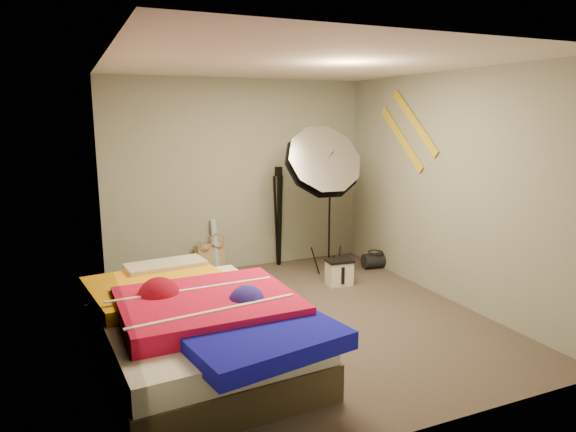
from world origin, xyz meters
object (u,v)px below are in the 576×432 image
wrapping_roll (215,246)px  photo_umbrella (321,164)px  duffel_bag (375,261)px  tote_bag (210,258)px  camera_tripod (279,209)px  camera_case (339,273)px  bed (197,327)px

wrapping_roll → photo_umbrella: (1.14, -0.78, 1.10)m
duffel_bag → wrapping_roll: bearing=168.2°
tote_bag → camera_tripod: size_ratio=0.29×
duffel_bag → camera_case: bearing=-145.2°
tote_bag → bed: (-0.75, -2.39, 0.12)m
camera_case → wrapping_roll: bearing=143.1°
bed → camera_tripod: size_ratio=1.79×
wrapping_roll → tote_bag: bearing=180.0°
tote_bag → duffel_bag: tote_bag is taller
wrapping_roll → camera_case: bearing=-41.7°
camera_case → duffel_bag: bearing=32.7°
bed → photo_umbrella: 2.78m
wrapping_roll → bed: size_ratio=0.29×
tote_bag → photo_umbrella: bearing=-49.1°
wrapping_roll → photo_umbrella: photo_umbrella is taller
wrapping_roll → camera_tripod: bearing=-1.4°
bed → duffel_bag: bearing=31.0°
duffel_bag → photo_umbrella: 1.61m
duffel_bag → photo_umbrella: size_ratio=0.17×
photo_umbrella → camera_tripod: size_ratio=1.49×
tote_bag → duffel_bag: bearing=-34.4°
camera_case → bed: bed is taller
camera_case → camera_tripod: (-0.35, 1.08, 0.63)m
camera_case → bed: 2.44m
tote_bag → camera_case: tote_bag is taller
camera_case → tote_bag: bearing=144.7°
photo_umbrella → wrapping_roll: bearing=145.6°
wrapping_roll → camera_tripod: size_ratio=0.51×
duffel_bag → bed: bearing=-142.1°
camera_case → photo_umbrella: photo_umbrella is taller
camera_case → photo_umbrella: (-0.10, 0.32, 1.30)m
tote_bag → photo_umbrella: 1.91m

